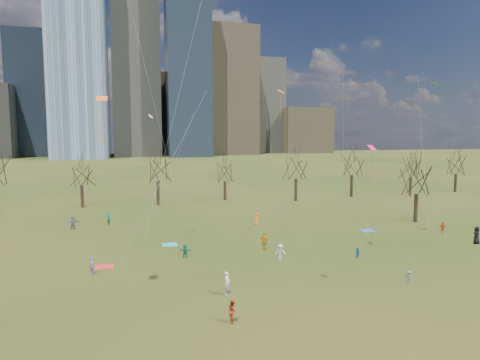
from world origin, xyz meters
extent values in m
plane|color=black|center=(0.00, 0.00, 0.00)|extent=(500.00, 500.00, 0.00)
cube|color=slate|center=(-35.00, 190.00, 59.00)|extent=(26.00, 26.00, 118.00)
cube|color=slate|center=(-8.00, 205.00, 47.50)|extent=(24.00, 24.00, 95.00)
cube|color=#384C66|center=(18.00, 195.00, 52.50)|extent=(22.00, 22.00, 105.00)
cube|color=#726347|center=(45.00, 215.00, 36.00)|extent=(28.00, 28.00, 72.00)
cube|color=#384C66|center=(-60.00, 220.00, 32.50)|extent=(25.00, 25.00, 65.00)
cube|color=slate|center=(70.00, 230.00, 29.00)|extent=(22.00, 22.00, 58.00)
cube|color=#726347|center=(5.00, 240.00, 24.00)|extent=(30.00, 30.00, 48.00)
cube|color=#726347|center=(95.00, 225.00, 14.00)|extent=(30.00, 28.00, 28.00)
cylinder|color=black|center=(-19.00, 41.00, 1.80)|extent=(0.52, 0.52, 3.60)
cylinder|color=black|center=(-7.00, 40.00, 2.02)|extent=(0.54, 0.54, 4.05)
cylinder|color=black|center=(5.00, 43.00, 1.69)|extent=(0.51, 0.51, 3.38)
cylinder|color=black|center=(17.00, 39.00, 1.98)|extent=(0.54, 0.54, 3.96)
cylinder|color=black|center=(29.00, 41.00, 2.07)|extent=(0.54, 0.54, 4.14)
cylinder|color=black|center=(41.00, 40.00, 1.75)|extent=(0.52, 0.52, 3.51)
cylinder|color=black|center=(53.00, 42.00, 1.87)|extent=(0.53, 0.53, 3.74)
cylinder|color=black|center=(26.00, 18.00, 1.91)|extent=(0.53, 0.53, 3.83)
cube|color=teal|center=(-7.30, 13.88, 0.01)|extent=(1.60, 1.50, 0.03)
cube|color=#2656B1|center=(16.84, 14.70, 0.01)|extent=(1.60, 1.50, 0.03)
cube|color=red|center=(-13.61, 7.54, 0.01)|extent=(1.60, 1.50, 0.03)
imported|color=silver|center=(-4.39, -1.56, 0.86)|extent=(0.69, 0.75, 1.72)
imported|color=#BB3B1A|center=(-5.03, -6.22, 0.74)|extent=(0.66, 0.79, 1.48)
imported|color=slate|center=(10.16, -2.76, 0.53)|extent=(0.63, 0.78, 1.05)
imported|color=gold|center=(1.94, 9.37, 0.93)|extent=(1.12, 1.05, 1.86)
imported|color=#186D53|center=(-6.28, 8.62, 0.68)|extent=(1.30, 0.59, 1.35)
imported|color=black|center=(24.95, 6.22, 0.95)|extent=(1.09, 0.91, 1.90)
imported|color=#8554A8|center=(-14.53, 5.64, 0.76)|extent=(0.43, 0.59, 1.52)
imported|color=#224695|center=(9.67, 4.40, 0.53)|extent=(0.63, 0.65, 1.06)
imported|color=white|center=(2.47, 6.06, 0.72)|extent=(1.03, 0.74, 1.44)
imported|color=#C44F1C|center=(24.65, 11.12, 0.70)|extent=(0.87, 0.48, 1.40)
imported|color=slate|center=(-18.32, 24.29, 0.86)|extent=(1.63, 1.28, 1.73)
imported|color=orange|center=(4.50, 21.21, 0.82)|extent=(0.55, 0.82, 1.63)
imported|color=#17694D|center=(-14.17, 25.97, 0.82)|extent=(0.71, 0.70, 1.64)
plane|color=orange|center=(-12.79, -1.30, 14.18)|extent=(1.02, 0.96, 0.37)
cylinder|color=silver|center=(-9.84, -4.64, 7.79)|extent=(5.92, 6.69, 12.79)
cylinder|color=orange|center=(-12.79, -1.30, 12.53)|extent=(0.04, 0.04, 2.70)
plane|color=yellow|center=(12.84, 13.50, 17.70)|extent=(0.91, 0.94, 0.30)
cylinder|color=silver|center=(10.68, 9.75, 9.55)|extent=(4.32, 7.53, 16.31)
plane|color=#E9195E|center=(11.45, 5.45, 10.53)|extent=(1.01, 0.90, 0.47)
cylinder|color=silver|center=(9.34, 3.70, 5.97)|extent=(4.26, 3.53, 9.14)
cylinder|color=#E9195E|center=(11.45, 5.45, 8.69)|extent=(0.04, 0.04, 3.15)
cylinder|color=silver|center=(-7.16, 8.23, 13.53)|extent=(5.82, 4.94, 24.27)
cylinder|color=silver|center=(-8.66, 16.62, 15.80)|extent=(6.97, 8.72, 28.81)
plane|color=green|center=(20.14, 7.92, 17.10)|extent=(1.31, 1.38, 0.55)
cylinder|color=silver|center=(17.92, 6.33, 9.25)|extent=(4.47, 3.19, 15.70)
plane|color=orange|center=(8.61, 23.63, 17.47)|extent=(1.42, 1.40, 0.54)
cylinder|color=silver|center=(5.79, 19.07, 9.44)|extent=(5.65, 9.14, 16.08)
cylinder|color=orange|center=(8.61, 23.63, 15.65)|extent=(0.04, 0.04, 3.00)
plane|color=gold|center=(1.94, -3.12, 10.47)|extent=(0.77, 0.86, 0.46)
cylinder|color=silver|center=(-1.10, -5.69, 5.93)|extent=(6.11, 5.16, 9.08)
plane|color=white|center=(-8.68, 21.74, 13.96)|extent=(0.72, 0.79, 0.44)
cylinder|color=silver|center=(-6.68, 17.35, 7.68)|extent=(4.02, 8.80, 12.57)
camera|label=1|loc=(-10.90, -31.41, 11.82)|focal=32.00mm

